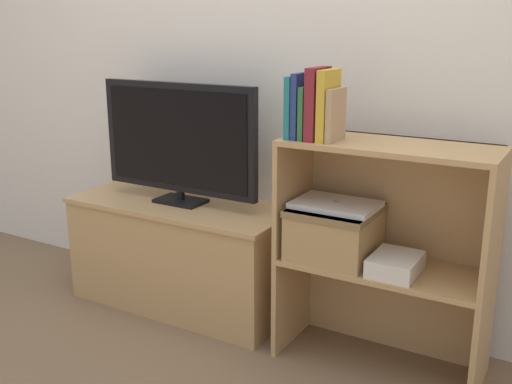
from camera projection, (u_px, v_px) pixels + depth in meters
name	position (u px, v px, depth m)	size (l,w,h in m)	color
ground_plane	(236.00, 345.00, 2.44)	(16.00, 16.00, 0.00)	brown
wall_back	(291.00, 40.00, 2.50)	(10.00, 0.05, 2.40)	silver
tv_stand	(183.00, 253.00, 2.76)	(1.03, 0.44, 0.49)	tan
tv	(178.00, 140.00, 2.61)	(0.79, 0.14, 0.53)	black
bookshelf_lower_tier	(386.00, 295.00, 2.29)	(0.76, 0.33, 0.41)	tan
bookshelf_upper_tier	(393.00, 186.00, 2.18)	(0.76, 0.33, 0.46)	tan
book_teal	(296.00, 107.00, 2.17)	(0.02, 0.15, 0.22)	#1E7075
book_navy	(302.00, 106.00, 2.15)	(0.02, 0.14, 0.23)	navy
book_forest	(309.00, 112.00, 2.14)	(0.02, 0.14, 0.19)	#286638
book_maroon	(318.00, 104.00, 2.12)	(0.04, 0.15, 0.26)	maroon
book_mustard	(328.00, 105.00, 2.10)	(0.03, 0.14, 0.25)	gold
book_tan	(336.00, 115.00, 2.09)	(0.02, 0.14, 0.19)	tan
storage_basket_left	(335.00, 229.00, 2.26)	(0.31, 0.30, 0.20)	tan
laptop	(336.00, 205.00, 2.23)	(0.31, 0.22, 0.02)	white
magazine_stack	(395.00, 264.00, 2.13)	(0.16, 0.21, 0.07)	silver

